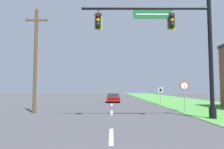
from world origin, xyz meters
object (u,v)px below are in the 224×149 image
route_sign_post (161,92)px  utility_pole_near (36,58)px  signal_mast (179,43)px  car_ahead (113,98)px  stop_sign (184,89)px

route_sign_post → utility_pole_near: size_ratio=0.24×
route_sign_post → utility_pole_near: (-12.14, -8.79, 2.81)m
signal_mast → car_ahead: signal_mast is taller
car_ahead → utility_pole_near: bearing=-116.0°
signal_mast → route_sign_post: size_ratio=4.23×
signal_mast → utility_pole_near: bearing=163.4°
car_ahead → utility_pole_near: size_ratio=0.51×
car_ahead → stop_sign: (5.96, -11.89, 1.26)m
stop_sign → utility_pole_near: (-12.27, -1.04, 2.48)m
route_sign_post → utility_pole_near: 15.25m
signal_mast → route_sign_post: (1.64, 11.93, -3.34)m
signal_mast → car_ahead: size_ratio=2.01×
signal_mast → car_ahead: 17.15m
signal_mast → utility_pole_near: size_ratio=1.03×
car_ahead → route_sign_post: 7.21m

